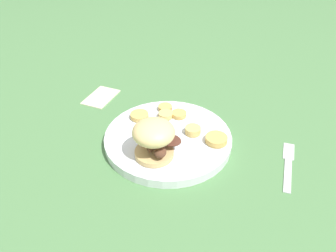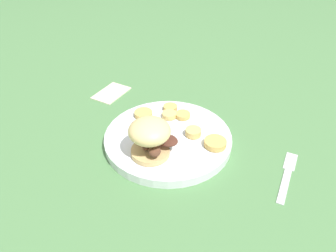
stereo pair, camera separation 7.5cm
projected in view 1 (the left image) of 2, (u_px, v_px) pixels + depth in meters
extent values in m
plane|color=#4C7A47|center=(168.00, 142.00, 0.78)|extent=(4.00, 4.00, 0.00)
cylinder|color=white|center=(168.00, 139.00, 0.77)|extent=(0.30, 0.30, 0.02)
torus|color=white|center=(168.00, 136.00, 0.77)|extent=(0.30, 0.30, 0.01)
cylinder|color=tan|center=(154.00, 153.00, 0.71)|extent=(0.09, 0.09, 0.01)
ellipsoid|color=#4C281E|center=(170.00, 140.00, 0.71)|extent=(0.05, 0.04, 0.01)
ellipsoid|color=brown|center=(158.00, 137.00, 0.71)|extent=(0.06, 0.05, 0.01)
ellipsoid|color=#563323|center=(160.00, 152.00, 0.68)|extent=(0.04, 0.04, 0.02)
ellipsoid|color=#563323|center=(152.00, 147.00, 0.69)|extent=(0.03, 0.03, 0.02)
ellipsoid|color=#4C281E|center=(161.00, 143.00, 0.70)|extent=(0.04, 0.04, 0.02)
ellipsoid|color=#4C281E|center=(146.00, 135.00, 0.72)|extent=(0.04, 0.04, 0.02)
ellipsoid|color=#E5C17F|center=(154.00, 132.00, 0.67)|extent=(0.09, 0.09, 0.05)
cylinder|color=#DBB766|center=(193.00, 130.00, 0.77)|extent=(0.04, 0.04, 0.02)
cylinder|color=tan|center=(179.00, 114.00, 0.83)|extent=(0.04, 0.04, 0.01)
cylinder|color=tan|center=(216.00, 139.00, 0.74)|extent=(0.05, 0.05, 0.01)
cylinder|color=tan|center=(165.00, 108.00, 0.85)|extent=(0.04, 0.04, 0.01)
cylinder|color=#DBB766|center=(166.00, 115.00, 0.82)|extent=(0.04, 0.04, 0.01)
cylinder|color=tan|center=(139.00, 116.00, 0.82)|extent=(0.05, 0.05, 0.01)
cube|color=silver|center=(288.00, 175.00, 0.69)|extent=(0.03, 0.11, 0.00)
cube|color=silver|center=(289.00, 151.00, 0.75)|extent=(0.03, 0.06, 0.00)
cube|color=beige|center=(101.00, 97.00, 0.94)|extent=(0.08, 0.11, 0.01)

